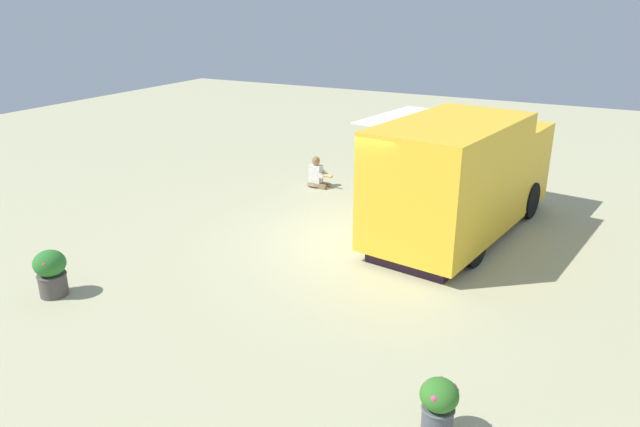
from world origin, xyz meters
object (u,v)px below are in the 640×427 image
(person_customer, at_px, (317,175))
(planter_flowering_near, at_px, (439,405))
(planter_flowering_far, at_px, (51,272))
(food_truck, at_px, (462,179))

(person_customer, distance_m, planter_flowering_near, 9.79)
(planter_flowering_near, relative_size, planter_flowering_far, 0.89)
(food_truck, height_order, planter_flowering_far, food_truck)
(food_truck, xyz_separation_m, planter_flowering_far, (-6.13, 5.44, -0.79))
(person_customer, bearing_deg, planter_flowering_far, 171.67)
(food_truck, bearing_deg, person_customer, 70.83)
(food_truck, distance_m, person_customer, 4.66)
(planter_flowering_near, xyz_separation_m, planter_flowering_far, (0.26, 6.92, 0.04))
(food_truck, height_order, planter_flowering_near, food_truck)
(person_customer, bearing_deg, food_truck, -109.17)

